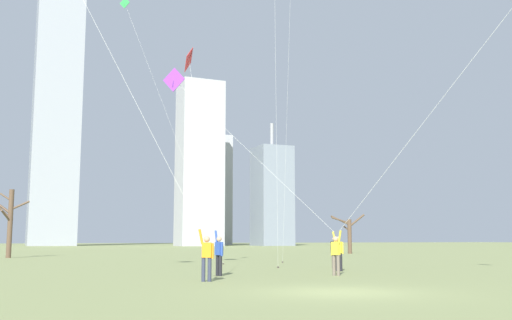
{
  "coord_description": "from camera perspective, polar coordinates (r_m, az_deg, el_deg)",
  "views": [
    {
      "loc": [
        -9.17,
        -14.88,
        1.52
      ],
      "look_at": [
        0.0,
        6.0,
        4.56
      ],
      "focal_mm": 41.59,
      "sensor_mm": 36.0,
      "label": 1
    }
  ],
  "objects": [
    {
      "name": "ground_plane",
      "position": [
        17.55,
        8.09,
        -12.48
      ],
      "size": [
        400.0,
        400.0,
        0.0
      ],
      "primitive_type": "plane",
      "color": "#848E56"
    },
    {
      "name": "bare_tree_center",
      "position": [
        62.68,
        8.93,
        -6.88
      ],
      "size": [
        3.39,
        2.08,
        4.1
      ],
      "color": "brown",
      "rests_on": "ground"
    },
    {
      "name": "bystander_strolling_midfield",
      "position": [
        31.4,
        7.58,
        -8.65
      ],
      "size": [
        0.32,
        0.47,
        1.62
      ],
      "color": "#726656",
      "rests_on": "ground"
    },
    {
      "name": "kite_flyer_midfield_center_purple",
      "position": [
        29.08,
        3.91,
        -4.57
      ],
      "size": [
        7.24,
        6.43,
        10.7
      ],
      "color": "black",
      "rests_on": "ground"
    },
    {
      "name": "skyline_mid_tower_right",
      "position": [
        129.43,
        -5.44,
        -0.26
      ],
      "size": [
        9.33,
        6.73,
        35.91
      ],
      "color": "#B2B2B7",
      "rests_on": "ground"
    },
    {
      "name": "skyline_tall_tower",
      "position": [
        151.87,
        -3.98,
        -2.95
      ],
      "size": [
        5.75,
        10.28,
        27.51
      ],
      "color": "#B2B2B7",
      "rests_on": "ground"
    },
    {
      "name": "kite_flyer_foreground_right_teal",
      "position": [
        21.91,
        -7.92,
        -2.69
      ],
      "size": [
        6.31,
        3.34,
        13.76
      ],
      "color": "#33384C",
      "rests_on": "ground"
    },
    {
      "name": "distant_kite_low_near_trees_green",
      "position": [
        40.5,
        -11.43,
        11.79
      ],
      "size": [
        5.83,
        4.7,
        17.5
      ],
      "color": "green",
      "rests_on": "ground"
    },
    {
      "name": "kite_flyer_midfield_left_yellow",
      "position": [
        24.5,
        11.05,
        -4.19
      ],
      "size": [
        4.77,
        8.99,
        12.3
      ],
      "color": "#726656",
      "rests_on": "ground"
    },
    {
      "name": "skyline_squat_block",
      "position": [
        134.13,
        1.55,
        -3.45
      ],
      "size": [
        7.7,
        7.7,
        27.81
      ],
      "color": "gray",
      "rests_on": "ground"
    },
    {
      "name": "kite_flyer_midfield_right_red",
      "position": [
        27.07,
        -4.53,
        -2.84
      ],
      "size": [
        1.61,
        9.29,
        12.48
      ],
      "color": "black",
      "rests_on": "ground"
    },
    {
      "name": "skyline_slender_spire",
      "position": [
        142.59,
        -18.65,
        4.3
      ],
      "size": [
        10.16,
        9.68,
        64.27
      ],
      "color": "#9EA3AD",
      "rests_on": "ground"
    },
    {
      "name": "bare_tree_leftmost",
      "position": [
        52.24,
        -22.6,
        -5.41
      ],
      "size": [
        2.77,
        1.53,
        5.53
      ],
      "color": "brown",
      "rests_on": "ground"
    }
  ]
}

